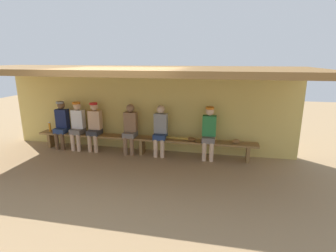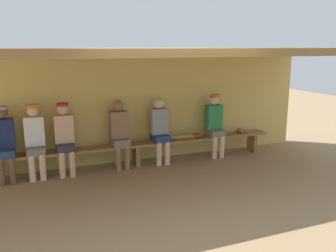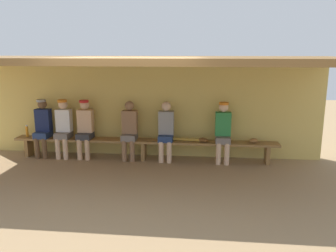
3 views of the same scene
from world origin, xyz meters
TOP-DOWN VIEW (x-y plane):
  - ground_plane at (0.00, 0.00)m, footprint 24.00×24.00m
  - back_wall at (0.00, 2.00)m, footprint 8.00×0.20m
  - dugout_roof at (0.00, 0.70)m, footprint 8.00×2.80m
  - bench at (0.00, 1.55)m, footprint 6.00×0.36m
  - player_rightmost at (-2.37, 1.55)m, footprint 0.34×0.42m
  - player_in_red at (-0.32, 1.55)m, footprint 0.34×0.42m
  - player_in_white at (-1.36, 1.55)m, footprint 0.34×0.42m
  - player_leftmost at (0.51, 1.55)m, footprint 0.34×0.42m
  - player_near_post at (-1.87, 1.55)m, footprint 0.34×0.42m
  - player_shirtless_tan at (1.77, 1.55)m, footprint 0.34×0.42m
  - water_bottle_green at (-2.78, 1.57)m, footprint 0.06×0.06m
  - baseball_glove_tan at (2.45, 1.58)m, footprint 0.27×0.29m
  - baseball_glove_dark_brown at (1.34, 1.52)m, footprint 0.29×0.27m
  - baseball_bat at (1.01, 1.55)m, footprint 0.83×0.15m

SIDE VIEW (x-z plane):
  - ground_plane at x=0.00m, z-range 0.00..0.00m
  - bench at x=0.00m, z-range 0.16..0.62m
  - baseball_bat at x=1.01m, z-range 0.46..0.53m
  - baseball_glove_tan at x=2.45m, z-range 0.46..0.55m
  - baseball_glove_dark_brown at x=1.34m, z-range 0.46..0.55m
  - water_bottle_green at x=-2.78m, z-range 0.45..0.73m
  - player_in_red at x=-0.32m, z-range 0.06..1.40m
  - player_leftmost at x=0.51m, z-range 0.06..1.40m
  - player_rightmost at x=-2.37m, z-range 0.07..1.42m
  - player_in_white at x=-1.36m, z-range 0.07..1.42m
  - player_near_post at x=-1.87m, z-range 0.07..1.42m
  - player_shirtless_tan at x=1.77m, z-range 0.07..1.42m
  - back_wall at x=0.00m, z-range 0.00..2.20m
  - dugout_roof at x=0.00m, z-range 2.20..2.32m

